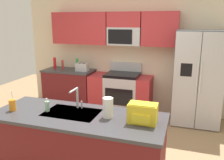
# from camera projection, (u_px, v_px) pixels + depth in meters

# --- Properties ---
(ground_plane) EXTENTS (9.00, 9.00, 0.00)m
(ground_plane) POSITION_uv_depth(u_px,v_px,m) (101.00, 155.00, 3.63)
(ground_plane) COLOR #997A56
(ground_plane) RESTS_ON ground
(kitchen_wall_unit) EXTENTS (5.20, 0.43, 2.60)m
(kitchen_wall_unit) POSITION_uv_depth(u_px,v_px,m) (127.00, 46.00, 5.24)
(kitchen_wall_unit) COLOR beige
(kitchen_wall_unit) RESTS_ON ground
(back_counter) EXTENTS (1.17, 0.63, 0.90)m
(back_counter) POSITION_uv_depth(u_px,v_px,m) (70.00, 88.00, 5.63)
(back_counter) COLOR maroon
(back_counter) RESTS_ON ground
(range_oven) EXTENTS (1.36, 0.61, 1.10)m
(range_oven) POSITION_uv_depth(u_px,v_px,m) (121.00, 93.00, 5.25)
(range_oven) COLOR #B7BABF
(range_oven) RESTS_ON ground
(refrigerator) EXTENTS (0.90, 0.76, 1.85)m
(refrigerator) POSITION_uv_depth(u_px,v_px,m) (198.00, 78.00, 4.59)
(refrigerator) COLOR #4C4F54
(refrigerator) RESTS_ON ground
(island_counter) EXTENTS (2.15, 0.83, 0.90)m
(island_counter) POSITION_uv_depth(u_px,v_px,m) (78.00, 148.00, 2.97)
(island_counter) COLOR maroon
(island_counter) RESTS_ON ground
(toaster) EXTENTS (0.28, 0.16, 0.18)m
(toaster) POSITION_uv_depth(u_px,v_px,m) (82.00, 67.00, 5.34)
(toaster) COLOR #B7BABF
(toaster) RESTS_ON back_counter
(pepper_mill) EXTENTS (0.05, 0.05, 0.22)m
(pepper_mill) POSITION_uv_depth(u_px,v_px,m) (63.00, 65.00, 5.54)
(pepper_mill) COLOR #B2332D
(pepper_mill) RESTS_ON back_counter
(bottle_red) EXTENTS (0.07, 0.07, 0.27)m
(bottle_red) POSITION_uv_depth(u_px,v_px,m) (55.00, 63.00, 5.62)
(bottle_red) COLOR red
(bottle_red) RESTS_ON back_counter
(bottle_green) EXTENTS (0.06, 0.06, 0.27)m
(bottle_green) POSITION_uv_depth(u_px,v_px,m) (77.00, 64.00, 5.47)
(bottle_green) COLOR green
(bottle_green) RESTS_ON back_counter
(sink_faucet) EXTENTS (0.08, 0.21, 0.28)m
(sink_faucet) POSITION_uv_depth(u_px,v_px,m) (77.00, 96.00, 3.03)
(sink_faucet) COLOR #B7BABF
(sink_faucet) RESTS_ON island_counter
(drink_cup_orange) EXTENTS (0.08, 0.08, 0.26)m
(drink_cup_orange) POSITION_uv_depth(u_px,v_px,m) (12.00, 105.00, 2.99)
(drink_cup_orange) COLOR orange
(drink_cup_orange) RESTS_ON island_counter
(soap_dispenser) EXTENTS (0.06, 0.06, 0.17)m
(soap_dispenser) POSITION_uv_depth(u_px,v_px,m) (47.00, 106.00, 2.97)
(soap_dispenser) COLOR #A5D8B2
(soap_dispenser) RESTS_ON island_counter
(paper_towel_roll) EXTENTS (0.12, 0.12, 0.24)m
(paper_towel_roll) POSITION_uv_depth(u_px,v_px,m) (108.00, 108.00, 2.77)
(paper_towel_roll) COLOR white
(paper_towel_roll) RESTS_ON island_counter
(backpack) EXTENTS (0.32, 0.22, 0.23)m
(backpack) POSITION_uv_depth(u_px,v_px,m) (143.00, 113.00, 2.62)
(backpack) COLOR yellow
(backpack) RESTS_ON island_counter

